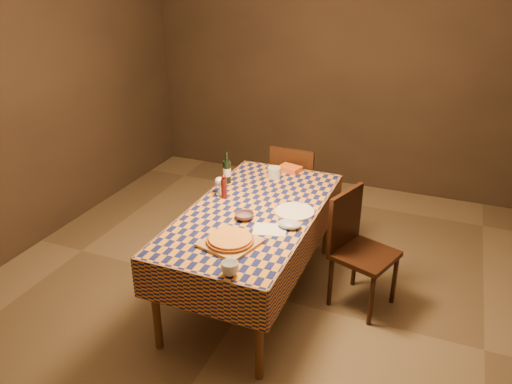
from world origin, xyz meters
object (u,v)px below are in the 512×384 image
white_plate (295,212)px  chair_right (356,243)px  wine_bottle (227,171)px  bowl (244,216)px  dining_table (254,219)px  cutting_board (230,243)px  chair_far (295,185)px  pizza (230,239)px

white_plate → chair_right: (0.46, 0.15, -0.26)m
white_plate → wine_bottle: bearing=155.8°
bowl → wine_bottle: (-0.40, 0.55, 0.08)m
chair_right → dining_table: bearing=-163.2°
cutting_board → chair_right: size_ratio=0.36×
wine_bottle → white_plate: size_ratio=0.93×
cutting_board → chair_far: chair_far is taller
cutting_board → chair_far: (-0.06, 1.60, -0.26)m
bowl → chair_far: chair_far is taller
wine_bottle → white_plate: bearing=-24.2°
chair_far → chair_right: bearing=-47.6°
chair_far → chair_right: size_ratio=1.00×
cutting_board → bowl: 0.37m
cutting_board → wine_bottle: (-0.45, 0.92, 0.09)m
bowl → chair_right: 0.90m
chair_right → chair_far: bearing=132.4°
bowl → cutting_board: bearing=-81.3°
wine_bottle → dining_table: bearing=-44.3°
pizza → wine_bottle: size_ratio=1.53×
dining_table → bowl: (-0.01, -0.16, 0.10)m
pizza → wine_bottle: (-0.45, 0.92, 0.07)m
bowl → pizza: bearing=-81.3°
pizza → white_plate: (0.25, 0.60, -0.03)m
cutting_board → pizza: (0.00, 0.00, 0.03)m
pizza → bowl: pizza is taller
cutting_board → chair_far: bearing=92.2°
bowl → chair_far: bearing=90.3°
dining_table → chair_far: chair_far is taller
dining_table → white_plate: size_ratio=6.20×
pizza → bowl: bearing=98.7°
cutting_board → pizza: pizza is taller
dining_table → wine_bottle: size_ratio=6.68×
dining_table → wine_bottle: (-0.41, 0.40, 0.18)m
chair_far → chair_right: 1.15m
cutting_board → chair_right: bearing=46.5°
dining_table → chair_right: bearing=16.8°
dining_table → bowl: 0.18m
pizza → chair_far: chair_far is taller
wine_bottle → white_plate: wine_bottle is taller
cutting_board → white_plate: (0.25, 0.60, -0.00)m
cutting_board → chair_far: 1.62m
chair_far → chair_right: same height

